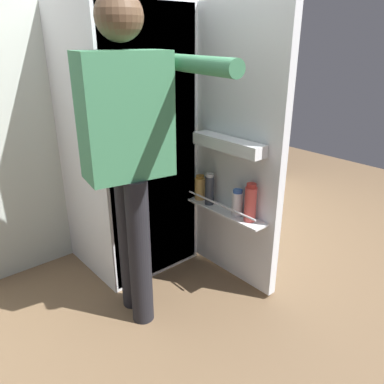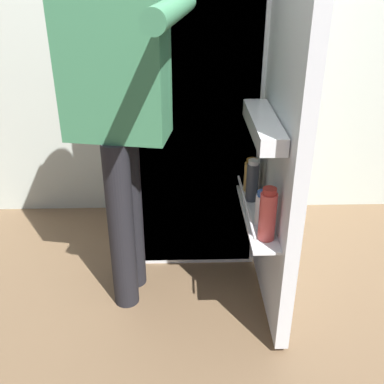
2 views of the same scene
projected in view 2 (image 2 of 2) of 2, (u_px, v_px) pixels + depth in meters
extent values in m
plane|color=brown|center=(193.00, 292.00, 2.39)|extent=(6.79, 6.79, 0.00)
cube|color=silver|center=(190.00, 98.00, 2.49)|extent=(0.68, 0.63, 1.70)
cube|color=white|center=(192.00, 117.00, 2.22)|extent=(0.64, 0.01, 1.66)
cube|color=white|center=(192.00, 95.00, 2.21)|extent=(0.60, 0.09, 0.01)
cube|color=silver|center=(283.00, 140.00, 1.92)|extent=(0.06, 0.67, 1.66)
cube|color=white|center=(257.00, 216.00, 2.09)|extent=(0.12, 0.58, 0.01)
cylinder|color=silver|center=(246.00, 204.00, 2.06)|extent=(0.01, 0.56, 0.01)
cube|color=white|center=(264.00, 125.00, 1.89)|extent=(0.10, 0.50, 0.07)
cylinder|color=#333842|center=(252.00, 182.00, 2.17)|extent=(0.06, 0.06, 0.18)
cylinder|color=silver|center=(254.00, 162.00, 2.12)|extent=(0.05, 0.05, 0.02)
cylinder|color=white|center=(263.00, 211.00, 1.98)|extent=(0.07, 0.07, 0.15)
cylinder|color=#335BB2|center=(264.00, 194.00, 1.94)|extent=(0.06, 0.06, 0.02)
cylinder|color=#DB4C47|center=(267.00, 217.00, 1.87)|extent=(0.07, 0.07, 0.21)
cylinder|color=#B22D28|center=(270.00, 191.00, 1.82)|extent=(0.06, 0.06, 0.02)
cylinder|color=tan|center=(251.00, 177.00, 2.27)|extent=(0.07, 0.07, 0.14)
cylinder|color=#996623|center=(252.00, 161.00, 2.23)|extent=(0.05, 0.05, 0.02)
cylinder|color=black|center=(130.00, 212.00, 2.27)|extent=(0.12, 0.12, 0.84)
cylinder|color=black|center=(121.00, 229.00, 2.14)|extent=(0.12, 0.12, 0.84)
cube|color=#3D7F56|center=(114.00, 66.00, 1.87)|extent=(0.46, 0.29, 0.60)
cylinder|color=#3D7F56|center=(129.00, 60.00, 2.07)|extent=(0.08, 0.08, 0.56)
cylinder|color=#3D7F56|center=(172.00, 10.00, 1.53)|extent=(0.18, 0.57, 0.08)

